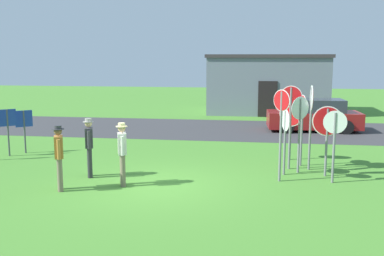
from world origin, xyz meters
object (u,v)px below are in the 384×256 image
(stop_sign_rear_left, at_px, (327,128))
(stop_sign_far_back, at_px, (291,120))
(parked_car_on_street, at_px, (315,116))
(stop_sign_leaning_right, at_px, (302,119))
(stop_sign_low_front, at_px, (291,114))
(stop_sign_nearest, at_px, (281,122))
(person_on_left, at_px, (122,150))
(stop_sign_center_cluster, at_px, (334,135))
(person_with_sunhat, at_px, (59,154))
(stop_sign_leaning_left, at_px, (311,112))
(stop_sign_tallest, at_px, (300,122))
(info_panel_rightmost, at_px, (24,124))
(info_panel_leftmost, at_px, (8,124))
(stop_sign_rear_right, at_px, (285,131))
(person_in_dark_shirt, at_px, (89,144))

(stop_sign_rear_left, relative_size, stop_sign_far_back, 1.04)
(parked_car_on_street, distance_m, stop_sign_rear_left, 8.57)
(parked_car_on_street, distance_m, stop_sign_leaning_right, 7.45)
(stop_sign_low_front, xyz_separation_m, stop_sign_nearest, (-0.35, -1.50, -0.04))
(parked_car_on_street, distance_m, person_on_left, 12.11)
(stop_sign_center_cluster, height_order, person_with_sunhat, stop_sign_center_cluster)
(stop_sign_far_back, height_order, stop_sign_leaning_right, stop_sign_leaning_right)
(stop_sign_leaning_left, relative_size, person_on_left, 1.52)
(stop_sign_tallest, bearing_deg, info_panel_rightmost, 171.65)
(stop_sign_nearest, distance_m, info_panel_rightmost, 9.43)
(stop_sign_far_back, height_order, stop_sign_leaning_left, stop_sign_leaning_left)
(stop_sign_nearest, bearing_deg, stop_sign_tallest, 60.77)
(stop_sign_leaning_right, relative_size, person_on_left, 1.33)
(stop_sign_center_cluster, distance_m, stop_sign_leaning_left, 1.57)
(stop_sign_tallest, relative_size, info_panel_leftmost, 1.39)
(stop_sign_rear_right, relative_size, stop_sign_far_back, 0.99)
(person_on_left, xyz_separation_m, person_in_dark_shirt, (-1.22, 0.73, 0.00))
(parked_car_on_street, xyz_separation_m, person_on_left, (-6.28, -10.36, 0.30))
(stop_sign_nearest, relative_size, stop_sign_leaning_right, 1.13)
(stop_sign_far_back, distance_m, person_on_left, 6.12)
(stop_sign_center_cluster, bearing_deg, info_panel_leftmost, 170.34)
(stop_sign_low_front, height_order, stop_sign_leaning_left, stop_sign_leaning_left)
(stop_sign_tallest, xyz_separation_m, stop_sign_leaning_right, (0.15, 0.92, -0.04))
(stop_sign_leaning_right, height_order, person_with_sunhat, stop_sign_leaning_right)
(stop_sign_rear_left, height_order, stop_sign_leaning_left, stop_sign_leaning_left)
(info_panel_rightmost, bearing_deg, stop_sign_tallest, -8.35)
(stop_sign_nearest, xyz_separation_m, stop_sign_leaning_right, (0.75, 1.99, -0.18))
(parked_car_on_street, xyz_separation_m, stop_sign_rear_left, (-0.65, -8.52, 0.74))
(person_with_sunhat, bearing_deg, person_on_left, 24.86)
(info_panel_rightmost, bearing_deg, stop_sign_nearest, -15.35)
(stop_sign_rear_left, relative_size, person_on_left, 1.20)
(stop_sign_center_cluster, distance_m, info_panel_rightmost, 10.82)
(stop_sign_rear_right, height_order, person_with_sunhat, stop_sign_rear_right)
(stop_sign_rear_right, xyz_separation_m, info_panel_leftmost, (-9.54, 1.16, -0.18))
(person_with_sunhat, bearing_deg, info_panel_leftmost, 134.44)
(parked_car_on_street, xyz_separation_m, stop_sign_leaning_right, (-1.26, -7.29, 0.84))
(person_on_left, height_order, person_with_sunhat, same)
(stop_sign_low_front, relative_size, stop_sign_nearest, 1.01)
(stop_sign_rear_right, relative_size, info_panel_leftmost, 1.18)
(stop_sign_rear_left, height_order, stop_sign_nearest, stop_sign_nearest)
(stop_sign_nearest, distance_m, person_with_sunhat, 6.07)
(stop_sign_tallest, bearing_deg, stop_sign_low_front, 119.92)
(stop_sign_rear_right, xyz_separation_m, info_panel_rightmost, (-9.24, 1.73, -0.25))
(stop_sign_nearest, height_order, stop_sign_leaning_right, stop_sign_nearest)
(parked_car_on_street, bearing_deg, person_with_sunhat, -125.12)
(parked_car_on_street, height_order, person_in_dark_shirt, person_in_dark_shirt)
(stop_sign_leaning_left, bearing_deg, info_panel_leftmost, 177.66)
(stop_sign_center_cluster, bearing_deg, stop_sign_rear_left, 98.35)
(stop_sign_leaning_left, distance_m, person_with_sunhat, 7.53)
(stop_sign_rear_left, xyz_separation_m, person_with_sunhat, (-7.13, -2.54, -0.44))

